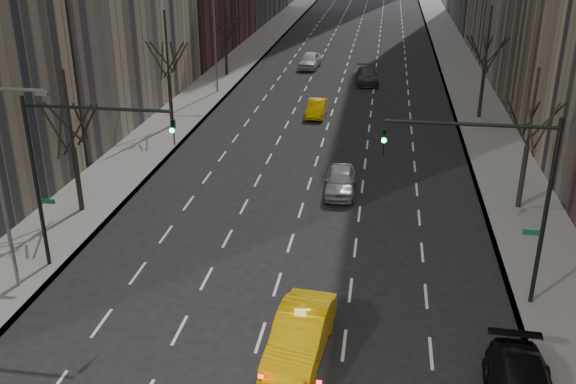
% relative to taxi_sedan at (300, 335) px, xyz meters
% --- Properties ---
extents(sidewalk_left, '(4.50, 320.00, 0.15)m').
position_rel_taxi_sedan_xyz_m(sidewalk_left, '(-13.91, 62.79, -0.79)').
color(sidewalk_left, slate).
rests_on(sidewalk_left, ground).
extents(sidewalk_right, '(4.50, 320.00, 0.15)m').
position_rel_taxi_sedan_xyz_m(sidewalk_right, '(10.59, 62.79, -0.79)').
color(sidewalk_right, slate).
rests_on(sidewalk_right, ground).
extents(tree_lw_b, '(3.36, 3.50, 7.82)m').
position_rel_taxi_sedan_xyz_m(tree_lw_b, '(-13.66, 10.79, 2.86)').
color(tree_lw_b, black).
rests_on(tree_lw_b, ground).
extents(tree_lw_c, '(3.36, 3.50, 8.74)m').
position_rel_taxi_sedan_xyz_m(tree_lw_c, '(-13.66, 26.79, 3.17)').
color(tree_lw_c, black).
rests_on(tree_lw_c, ground).
extents(tree_lw_d, '(3.36, 3.50, 7.36)m').
position_rel_taxi_sedan_xyz_m(tree_lw_d, '(-13.66, 44.79, 2.70)').
color(tree_lw_d, black).
rests_on(tree_lw_d, ground).
extents(tree_rw_b, '(3.36, 3.50, 7.82)m').
position_rel_taxi_sedan_xyz_m(tree_rw_b, '(10.34, 14.79, 2.86)').
color(tree_rw_b, black).
rests_on(tree_rw_b, ground).
extents(tree_rw_c, '(3.36, 3.50, 8.74)m').
position_rel_taxi_sedan_xyz_m(tree_rw_c, '(10.34, 32.79, 3.17)').
color(tree_rw_c, black).
rests_on(tree_rw_c, ground).
extents(traffic_mast_left, '(6.69, 0.39, 8.00)m').
position_rel_taxi_sedan_xyz_m(traffic_mast_left, '(-10.77, 4.78, 4.63)').
color(traffic_mast_left, black).
rests_on(traffic_mast_left, ground).
extents(traffic_mast_right, '(6.69, 0.39, 8.00)m').
position_rel_taxi_sedan_xyz_m(traffic_mast_right, '(7.45, 4.78, 4.63)').
color(traffic_mast_right, black).
rests_on(traffic_mast_right, ground).
extents(streetlight_near, '(2.83, 0.22, 9.00)m').
position_rel_taxi_sedan_xyz_m(streetlight_near, '(-12.50, 2.79, 4.76)').
color(streetlight_near, slate).
rests_on(streetlight_near, ground).
extents(streetlight_far, '(2.83, 0.22, 9.00)m').
position_rel_taxi_sedan_xyz_m(streetlight_far, '(-12.50, 37.79, 4.76)').
color(streetlight_far, slate).
rests_on(streetlight_far, ground).
extents(taxi_sedan, '(2.31, 5.38, 1.72)m').
position_rel_taxi_sedan_xyz_m(taxi_sedan, '(0.00, 0.00, 0.00)').
color(taxi_sedan, '#F6B705').
rests_on(taxi_sedan, ground).
extents(silver_sedan_ahead, '(1.91, 4.45, 1.50)m').
position_rel_taxi_sedan_xyz_m(silver_sedan_ahead, '(0.30, 15.65, -0.11)').
color(silver_sedan_ahead, gray).
rests_on(silver_sedan_ahead, ground).
extents(far_taxi, '(1.49, 4.11, 1.35)m').
position_rel_taxi_sedan_xyz_m(far_taxi, '(-2.83, 31.54, -0.19)').
color(far_taxi, '#FDC505').
rests_on(far_taxi, ground).
extents(far_suv_grey, '(2.54, 5.32, 1.50)m').
position_rel_taxi_sedan_xyz_m(far_suv_grey, '(0.85, 43.77, -0.11)').
color(far_suv_grey, '#333339').
rests_on(far_suv_grey, ground).
extents(far_car_white, '(2.28, 5.09, 1.70)m').
position_rel_taxi_sedan_xyz_m(far_car_white, '(-5.61, 50.02, -0.01)').
color(far_car_white, silver).
rests_on(far_car_white, ground).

